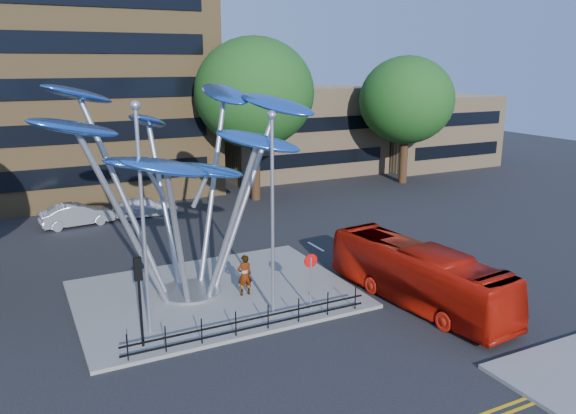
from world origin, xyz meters
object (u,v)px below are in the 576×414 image
tree_far (407,100)px  street_lamp_right (272,196)px  leaf_sculpture (180,144)px  parked_car_right (145,207)px  no_entry_sign_island (311,272)px  red_bus (418,275)px  tree_right (254,93)px  pedestrian (245,275)px  parked_car_mid (77,215)px  street_lamp_left (142,201)px  traffic_light_island (139,283)px

tree_far → street_lamp_right: tree_far is taller
leaf_sculpture → parked_car_right: leaf_sculpture is taller
no_entry_sign_island → red_bus: 4.80m
tree_far → parked_car_right: tree_far is taller
tree_right → parked_car_right: 11.42m
leaf_sculpture → parked_car_right: size_ratio=2.89×
tree_far → parked_car_right: size_ratio=2.46×
no_entry_sign_island → pedestrian: (-1.88, 2.65, -0.73)m
tree_far → red_bus: 26.48m
pedestrian → parked_car_mid: size_ratio=0.42×
red_bus → leaf_sculpture: bearing=142.4°
leaf_sculpture → street_lamp_right: 4.83m
parked_car_mid → parked_car_right: bearing=-90.7°
tree_far → street_lamp_left: size_ratio=1.23×
red_bus → parked_car_mid: red_bus is taller
street_lamp_left → parked_car_right: (3.85, 17.57, -4.72)m
traffic_light_island → street_lamp_right: bearing=5.2°
leaf_sculpture → red_bus: bearing=-32.0°
leaf_sculpture → tree_right: bearing=56.7°
no_entry_sign_island → red_bus: (4.60, -1.26, -0.50)m
leaf_sculpture → street_lamp_left: leaf_sculpture is taller
tree_right → traffic_light_island: tree_right is taller
parked_car_right → street_lamp_right: bearing=-177.0°
tree_right → red_bus: tree_right is taller
leaf_sculpture → traffic_light_island: 6.65m
no_entry_sign_island → pedestrian: 3.33m
traffic_light_island → red_bus: 11.74m
tree_far → red_bus: (-15.40, -20.74, -5.79)m
tree_far → leaf_sculpture: size_ratio=0.85×
street_lamp_right → tree_right: bearing=68.5°
street_lamp_right → parked_car_right: (-1.15, 18.07, -4.46)m
pedestrian → parked_car_right: pedestrian is taller
tree_right → parked_car_mid: size_ratio=2.70×
pedestrian → tree_far: bearing=-141.1°
tree_far → no_entry_sign_island: size_ratio=4.41×
traffic_light_island → pedestrian: bearing=27.5°
street_lamp_left → pedestrian: 6.51m
leaf_sculpture → pedestrian: (2.19, -1.52, -5.79)m
street_lamp_right → parked_car_right: street_lamp_right is taller
street_lamp_right → no_entry_sign_island: bearing=-17.9°
tree_right → street_lamp_right: size_ratio=1.46×
tree_right → leaf_sculpture: (-10.07, -15.32, -1.16)m
parked_car_mid → parked_car_right: (4.50, 0.49, -0.10)m
no_entry_sign_island → pedestrian: size_ratio=1.31×
no_entry_sign_island → parked_car_right: no_entry_sign_island is taller
tree_far → pedestrian: tree_far is taller
no_entry_sign_island → pedestrian: bearing=125.3°
leaf_sculpture → street_lamp_left: bearing=-127.4°
street_lamp_right → traffic_light_island: bearing=-174.8°
street_lamp_left → red_bus: (11.10, -2.24, -4.04)m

